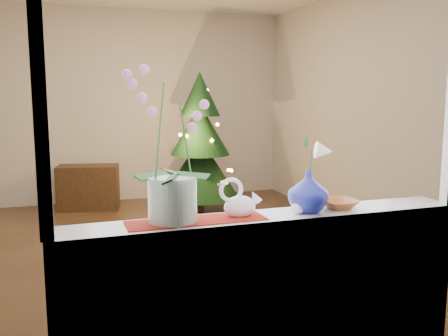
# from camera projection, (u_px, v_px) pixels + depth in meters

# --- Properties ---
(ground) EXTENTS (5.00, 5.00, 0.00)m
(ground) POSITION_uv_depth(u_px,v_px,m) (169.00, 250.00, 4.96)
(ground) COLOR #331D14
(ground) RESTS_ON ground
(wall_back) EXTENTS (4.50, 0.10, 2.70)m
(wall_back) POSITION_uv_depth(u_px,v_px,m) (129.00, 106.00, 7.09)
(wall_back) COLOR beige
(wall_back) RESTS_ON ground
(wall_front) EXTENTS (4.50, 0.10, 2.70)m
(wall_front) POSITION_uv_depth(u_px,v_px,m) (279.00, 135.00, 2.41)
(wall_front) COLOR beige
(wall_front) RESTS_ON ground
(wall_right) EXTENTS (0.10, 5.00, 2.70)m
(wall_right) POSITION_uv_depth(u_px,v_px,m) (368.00, 111.00, 5.47)
(wall_right) COLOR beige
(wall_right) RESTS_ON ground
(window_apron) EXTENTS (2.20, 0.08, 0.88)m
(window_apron) POSITION_uv_depth(u_px,v_px,m) (272.00, 309.00, 2.59)
(window_apron) COLOR white
(window_apron) RESTS_ON ground
(windowsill) EXTENTS (2.20, 0.26, 0.04)m
(windowsill) POSITION_uv_depth(u_px,v_px,m) (267.00, 219.00, 2.60)
(windowsill) COLOR white
(windowsill) RESTS_ON window_apron
(window_frame) EXTENTS (2.22, 0.06, 1.60)m
(window_frame) POSITION_uv_depth(u_px,v_px,m) (277.00, 62.00, 2.39)
(window_frame) COLOR white
(window_frame) RESTS_ON windowsill
(runner) EXTENTS (0.70, 0.20, 0.01)m
(runner) POSITION_uv_depth(u_px,v_px,m) (197.00, 221.00, 2.48)
(runner) COLOR maroon
(runner) RESTS_ON windowsill
(orchid_pot) EXTENTS (0.28, 0.28, 0.76)m
(orchid_pot) POSITION_uv_depth(u_px,v_px,m) (172.00, 145.00, 2.40)
(orchid_pot) COLOR silver
(orchid_pot) RESTS_ON windowsill
(swan) EXTENTS (0.23, 0.11, 0.20)m
(swan) POSITION_uv_depth(u_px,v_px,m) (240.00, 198.00, 2.55)
(swan) COLOR white
(swan) RESTS_ON windowsill
(blue_vase) EXTENTS (0.32, 0.32, 0.26)m
(blue_vase) POSITION_uv_depth(u_px,v_px,m) (308.00, 188.00, 2.66)
(blue_vase) COLOR navy
(blue_vase) RESTS_ON windowsill
(lily) EXTENTS (0.14, 0.08, 0.19)m
(lily) POSITION_uv_depth(u_px,v_px,m) (309.00, 146.00, 2.62)
(lily) COLOR silver
(lily) RESTS_ON blue_vase
(paperweight) EXTENTS (0.08, 0.08, 0.07)m
(paperweight) POSITION_uv_depth(u_px,v_px,m) (298.00, 208.00, 2.62)
(paperweight) COLOR white
(paperweight) RESTS_ON windowsill
(amber_dish) EXTENTS (0.18, 0.18, 0.04)m
(amber_dish) POSITION_uv_depth(u_px,v_px,m) (339.00, 205.00, 2.75)
(amber_dish) COLOR #9B5622
(amber_dish) RESTS_ON windowsill
(xmas_tree) EXTENTS (1.28, 1.28, 1.81)m
(xmas_tree) POSITION_uv_depth(u_px,v_px,m) (200.00, 143.00, 6.34)
(xmas_tree) COLOR black
(xmas_tree) RESTS_ON ground
(side_table) EXTENTS (0.85, 0.55, 0.59)m
(side_table) POSITION_uv_depth(u_px,v_px,m) (88.00, 187.00, 6.64)
(side_table) COLOR black
(side_table) RESTS_ON ground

